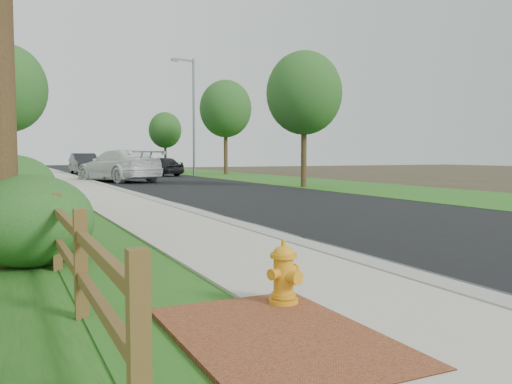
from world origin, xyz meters
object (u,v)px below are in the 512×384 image
white_suv (119,166)px  dark_car_mid (160,166)px  ranch_fence (39,206)px  fire_hydrant (284,275)px  streetlight (192,110)px

white_suv → dark_car_mid: size_ratio=1.51×
ranch_fence → white_suv: 21.45m
ranch_fence → dark_car_mid: bearing=70.2°
ranch_fence → white_suv: white_suv is taller
fire_hydrant → white_suv: size_ratio=0.10×
fire_hydrant → streetlight: 35.13m
ranch_fence → streetlight: 29.67m
dark_car_mid → streetlight: bearing=135.4°
white_suv → dark_car_mid: white_suv is taller
ranch_fence → streetlight: size_ratio=1.97×
white_suv → streetlight: bearing=-156.9°
ranch_fence → streetlight: (12.15, 26.74, 4.24)m
dark_car_mid → streetlight: size_ratio=0.49×
ranch_fence → dark_car_mid: 29.50m
white_suv → streetlight: streetlight is taller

